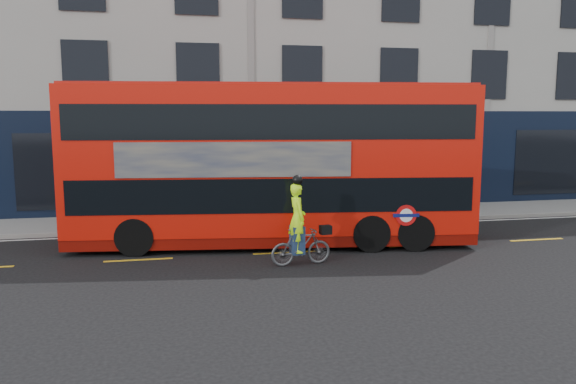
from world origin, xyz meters
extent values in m
plane|color=black|center=(0.00, 0.00, 0.00)|extent=(120.00, 120.00, 0.00)
cube|color=gray|center=(0.00, 6.50, 0.06)|extent=(60.00, 3.00, 0.12)
cube|color=gray|center=(0.00, 5.00, 0.07)|extent=(60.00, 0.12, 0.13)
cube|color=#A19F98|center=(0.00, 13.00, 7.50)|extent=(50.00, 10.00, 15.00)
cube|color=black|center=(0.00, 7.98, 2.00)|extent=(50.00, 0.08, 4.00)
cube|color=silver|center=(0.00, 4.70, 0.00)|extent=(58.00, 0.10, 0.01)
cube|color=red|center=(-0.16, 2.67, 2.58)|extent=(11.93, 4.16, 4.20)
cube|color=#6A0A04|center=(-0.16, 2.67, 0.32)|extent=(11.93, 4.11, 0.32)
cube|color=black|center=(-0.16, 2.67, 1.65)|extent=(11.48, 4.14, 0.96)
cube|color=black|center=(-0.16, 2.67, 3.67)|extent=(11.48, 4.14, 0.96)
cube|color=#AF150B|center=(-0.16, 2.67, 4.70)|extent=(11.69, 4.03, 0.08)
cube|color=black|center=(5.65, 1.91, 1.65)|extent=(0.35, 2.38, 0.96)
cube|color=black|center=(5.65, 1.91, 3.67)|extent=(0.35, 2.38, 0.96)
cube|color=black|center=(-5.98, 3.44, 1.65)|extent=(0.35, 2.38, 0.96)
cube|color=gray|center=(-1.39, 1.47, 2.66)|extent=(6.33, 0.87, 0.96)
cylinder|color=red|center=(3.35, 0.84, 1.06)|extent=(0.59, 0.10, 0.59)
cylinder|color=white|center=(3.35, 0.84, 1.06)|extent=(0.38, 0.07, 0.38)
cube|color=#0C1459|center=(3.35, 0.83, 1.06)|extent=(0.74, 0.12, 0.10)
cylinder|color=black|center=(3.84, 2.15, 0.53)|extent=(1.41, 2.82, 1.06)
cylinder|color=black|center=(2.58, 2.31, 0.53)|extent=(1.41, 2.82, 1.06)
cylinder|color=black|center=(-3.95, 3.17, 0.53)|extent=(1.41, 2.82, 1.06)
imported|color=#4E5053|center=(0.16, 0.13, 0.48)|extent=(1.64, 0.61, 0.96)
imported|color=#BAFF13|center=(0.05, 0.12, 1.25)|extent=(0.49, 0.69, 1.77)
cube|color=black|center=(0.83, 0.20, 0.89)|extent=(0.31, 0.26, 0.23)
cube|color=#1D2F4E|center=(0.05, 0.12, 0.67)|extent=(0.35, 0.42, 0.72)
sphere|color=black|center=(0.05, 0.12, 2.22)|extent=(0.27, 0.27, 0.27)
camera|label=1|loc=(-3.04, -13.64, 3.88)|focal=35.00mm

